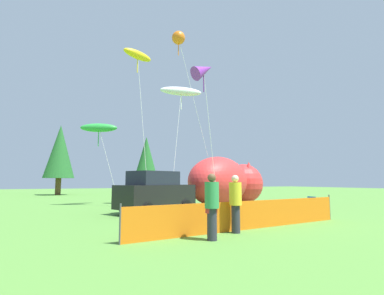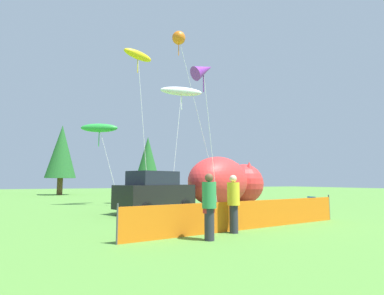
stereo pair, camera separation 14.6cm
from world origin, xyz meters
name	(u,v)px [view 1 (the left image)]	position (x,y,z in m)	size (l,w,h in m)	color
ground_plane	(249,218)	(0.00, 0.00, 0.00)	(120.00, 120.00, 0.00)	#548C38
parked_car	(156,192)	(-3.13, 3.85, 1.06)	(4.64, 3.30, 2.17)	black
folding_chair	(314,204)	(3.59, -0.46, 0.53)	(0.53, 0.53, 0.91)	#1959A5
inflatable_cat	(226,183)	(2.75, 6.28, 1.51)	(7.63, 5.75, 3.26)	red
safety_fence	(250,215)	(-1.81, -2.60, 0.49)	(9.38, 1.28, 1.07)	orange
spectator_in_blue_shirt	(212,203)	(-4.00, -3.77, 1.03)	(0.41, 0.41, 1.88)	#2D2D38
spectator_in_green_shirt	(211,209)	(-4.00, -3.73, 0.87)	(0.35, 0.35, 1.59)	#2D2D38
spectator_in_black_shirt	(235,201)	(-2.72, -3.05, 1.02)	(0.41, 0.41, 1.86)	#2D2D38
kite_green_fish	(99,128)	(-5.28, 9.95, 5.33)	(2.61, 2.27, 5.70)	silver
kite_orange_flower	(179,39)	(-0.33, 7.49, 11.81)	(3.22, 1.47, 12.34)	silver
kite_purple_delta	(204,71)	(-0.41, 3.52, 8.05)	(1.66, 1.26, 8.77)	silver
kite_yellow_hero	(138,56)	(-2.97, 8.71, 10.52)	(2.36, 3.09, 10.99)	silver
kite_white_ghost	(181,92)	(-0.18, 7.32, 7.88)	(3.23, 2.78, 8.26)	silver
horizon_tree_west	(60,152)	(-7.22, 28.12, 5.21)	(3.55, 3.55, 8.48)	brown
horizon_tree_mid	(146,158)	(4.51, 31.10, 5.01)	(3.42, 3.42, 8.16)	brown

